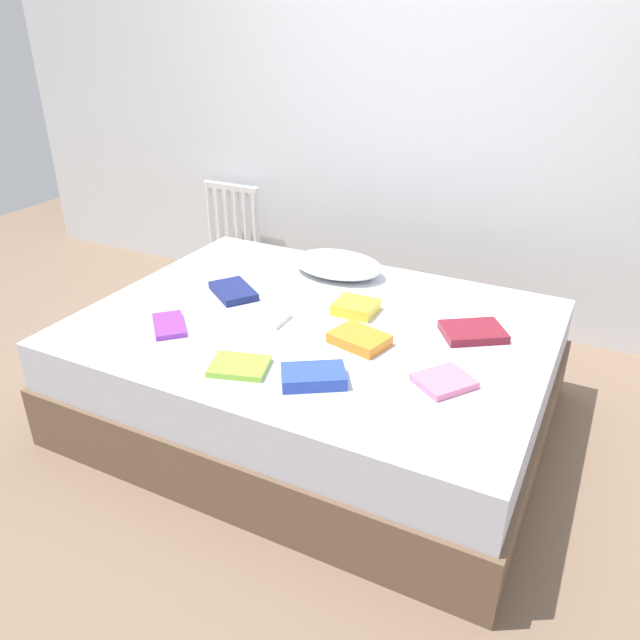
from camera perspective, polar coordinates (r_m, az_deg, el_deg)
ground_plane at (r=2.93m, az=-0.45°, el=-8.80°), size 8.00×8.00×0.00m
back_wall at (r=3.64m, az=10.04°, el=21.68°), size 6.00×0.10×2.80m
bed at (r=2.79m, az=-0.47°, el=-4.68°), size 2.00×1.50×0.50m
radiator at (r=4.26m, az=-8.01°, el=8.66°), size 0.41×0.04×0.56m
pillow at (r=3.11m, az=1.63°, el=5.15°), size 0.47×0.31×0.11m
textbook_purple at (r=2.68m, az=-13.78°, el=-0.45°), size 0.25×0.25×0.02m
textbook_orange at (r=2.48m, az=3.66°, el=-1.75°), size 0.25×0.21×0.04m
textbook_blue at (r=2.23m, az=-0.61°, el=-5.24°), size 0.27×0.25×0.05m
textbook_navy at (r=2.93m, az=-8.02°, el=2.67°), size 0.30×0.28×0.03m
textbook_maroon at (r=2.61m, az=13.95°, el=-1.07°), size 0.31×0.29×0.04m
textbook_white at (r=2.68m, az=-5.16°, el=0.31°), size 0.20×0.15×0.02m
textbook_lime at (r=2.33m, az=-7.45°, el=-4.25°), size 0.25×0.22×0.02m
textbook_pink at (r=2.27m, az=11.38°, el=-5.55°), size 0.24×0.25×0.03m
textbook_yellow at (r=2.73m, az=3.33°, el=1.20°), size 0.18×0.16×0.05m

